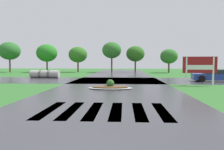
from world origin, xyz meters
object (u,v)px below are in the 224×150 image
object	(u,v)px
estate_billboard	(200,66)
median_island	(110,87)
drainage_pipe_stack	(45,74)
car_silver_hatch	(216,76)

from	to	relation	value
estate_billboard	median_island	distance (m)	7.71
estate_billboard	median_island	world-z (taller)	estate_billboard
estate_billboard	median_island	size ratio (longest dim) A/B	0.85
estate_billboard	median_island	bearing A→B (deg)	21.47
estate_billboard	drainage_pipe_stack	size ratio (longest dim) A/B	0.77
car_silver_hatch	drainage_pipe_stack	distance (m)	19.21
median_island	drainage_pipe_stack	size ratio (longest dim) A/B	0.91
estate_billboard	car_silver_hatch	size ratio (longest dim) A/B	0.57
estate_billboard	car_silver_hatch	xyz separation A→B (m)	(2.99, 3.96, -1.03)
median_island	drainage_pipe_stack	world-z (taller)	drainage_pipe_stack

